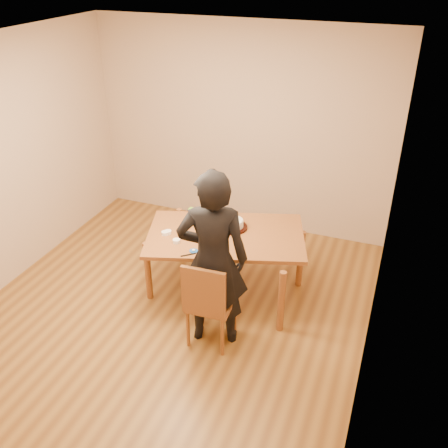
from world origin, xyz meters
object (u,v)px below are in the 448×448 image
(dining_table, at_px, (226,236))
(cake, at_px, (233,223))
(dining_chair, at_px, (212,302))
(cake_plate, at_px, (233,227))
(person, at_px, (213,260))

(dining_table, relative_size, cake, 7.56)
(dining_chair, xyz_separation_m, cake_plate, (-0.12, 0.92, 0.31))
(cake_plate, distance_m, cake, 0.05)
(dining_table, relative_size, dining_chair, 3.99)
(dining_table, distance_m, cake_plate, 0.16)
(cake_plate, height_order, person, person)
(dining_table, bearing_deg, dining_chair, -96.69)
(dining_chair, relative_size, cake, 1.89)
(cake_plate, xyz_separation_m, person, (0.12, -0.88, 0.14))
(dining_chair, distance_m, cake, 1.00)
(dining_table, xyz_separation_m, cake_plate, (0.03, 0.15, 0.03))
(dining_chair, distance_m, person, 0.46)
(cake, height_order, person, person)
(dining_table, height_order, dining_chair, dining_table)
(cake, bearing_deg, dining_chair, -82.70)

